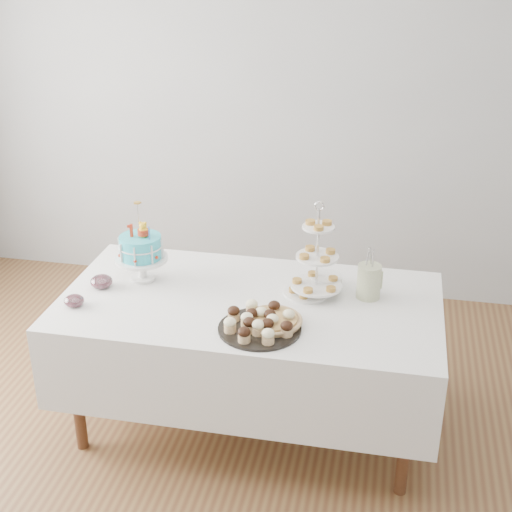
% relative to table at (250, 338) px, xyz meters
% --- Properties ---
extents(floor, '(5.00, 5.00, 0.00)m').
position_rel_table_xyz_m(floor, '(0.00, -0.30, -0.54)').
color(floor, brown).
rests_on(floor, ground).
extents(walls, '(5.04, 4.04, 2.70)m').
position_rel_table_xyz_m(walls, '(0.00, -0.30, 0.81)').
color(walls, '#999B9E').
rests_on(walls, floor).
extents(table, '(1.92, 1.02, 0.77)m').
position_rel_table_xyz_m(table, '(0.00, 0.00, 0.00)').
color(table, silver).
rests_on(table, floor).
extents(birthday_cake, '(0.28, 0.28, 0.43)m').
position_rel_table_xyz_m(birthday_cake, '(-0.61, 0.11, 0.34)').
color(birthday_cake, white).
rests_on(birthday_cake, table).
extents(cupcake_tray, '(0.39, 0.39, 0.09)m').
position_rel_table_xyz_m(cupcake_tray, '(0.11, -0.28, 0.27)').
color(cupcake_tray, black).
rests_on(cupcake_tray, table).
extents(pie, '(0.28, 0.28, 0.04)m').
position_rel_table_xyz_m(pie, '(0.16, -0.23, 0.25)').
color(pie, tan).
rests_on(pie, table).
extents(tiered_stand, '(0.26, 0.26, 0.51)m').
position_rel_table_xyz_m(tiered_stand, '(0.32, 0.12, 0.44)').
color(tiered_stand, silver).
rests_on(tiered_stand, table).
extents(plate_stack, '(0.17, 0.17, 0.07)m').
position_rel_table_xyz_m(plate_stack, '(0.36, 0.22, 0.26)').
color(plate_stack, white).
rests_on(plate_stack, table).
extents(pastry_plate, '(0.24, 0.24, 0.04)m').
position_rel_table_xyz_m(pastry_plate, '(0.27, 0.12, 0.24)').
color(pastry_plate, white).
rests_on(pastry_plate, table).
extents(jam_bowl_a, '(0.10, 0.10, 0.06)m').
position_rel_table_xyz_m(jam_bowl_a, '(-0.84, -0.24, 0.25)').
color(jam_bowl_a, silver).
rests_on(jam_bowl_a, table).
extents(jam_bowl_b, '(0.12, 0.12, 0.07)m').
position_rel_table_xyz_m(jam_bowl_b, '(-0.79, -0.02, 0.26)').
color(jam_bowl_b, silver).
rests_on(jam_bowl_b, table).
extents(utensil_pitcher, '(0.13, 0.12, 0.27)m').
position_rel_table_xyz_m(utensil_pitcher, '(0.58, 0.15, 0.32)').
color(utensil_pitcher, beige).
rests_on(utensil_pitcher, table).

